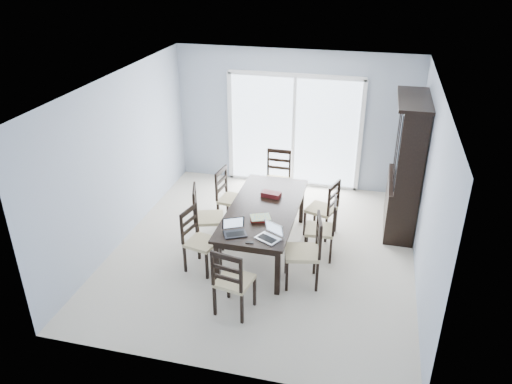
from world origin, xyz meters
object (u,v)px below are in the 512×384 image
chair_end_far (278,172)px  chair_end_near (231,276)px  chair_left_far (228,191)px  cell_phone (249,242)px  chair_right_mid (326,222)px  game_box (271,194)px  chair_left_near (196,233)px  chair_right_near (310,244)px  laptop_dark (235,231)px  hot_tub (283,138)px  chair_right_far (327,203)px  china_hutch (406,168)px  laptop_silver (268,236)px  dining_table (264,212)px  chair_left_mid (203,210)px

chair_end_far → chair_end_near: bearing=91.8°
chair_left_far → cell_phone: bearing=33.2°
chair_right_mid → game_box: chair_right_mid is taller
chair_left_near → chair_right_near: 1.62m
laptop_dark → hot_tub: (-0.23, 4.50, -0.31)m
chair_end_near → chair_right_far: bearing=77.7°
chair_left_near → chair_right_mid: chair_right_mid is taller
laptop_dark → cell_phone: size_ratio=3.50×
china_hutch → chair_left_far: bearing=-168.8°
laptop_dark → game_box: bearing=52.1°
chair_end_far → hot_tub: bearing=-80.6°
chair_end_near → laptop_dark: 0.75m
laptop_silver → dining_table: bearing=134.2°
chair_end_near → hot_tub: chair_end_near is taller
hot_tub → chair_left_far: bearing=-96.6°
chair_right_near → chair_right_far: bearing=-16.0°
chair_left_near → chair_right_far: (1.70, 1.34, 0.01)m
chair_right_near → chair_left_far: bearing=37.2°
chair_left_far → hot_tub: size_ratio=0.56×
chair_left_near → chair_end_near: size_ratio=0.97×
laptop_dark → game_box: size_ratio=1.22×
chair_right_near → game_box: (-0.76, 1.01, 0.16)m
chair_right_near → dining_table: bearing=38.4°
chair_right_mid → chair_end_near: chair_end_near is taller
chair_left_mid → chair_right_near: 1.83m
dining_table → chair_right_near: (0.78, -0.64, -0.04)m
chair_right_mid → laptop_silver: bearing=139.8°
chair_left_near → game_box: 1.36m
chair_right_mid → chair_left_far: bearing=66.0°
dining_table → chair_right_mid: bearing=4.2°
dining_table → chair_right_mid: (0.93, 0.07, -0.09)m
chair_left_near → chair_end_far: 2.36m
chair_left_far → chair_end_near: chair_end_near is taller
cell_phone → hot_tub: bearing=87.8°
dining_table → cell_phone: cell_phone is taller
chair_right_near → laptop_dark: 1.02m
laptop_silver → china_hutch: bearing=77.9°
chair_right_far → cell_phone: bearing=171.4°
laptop_silver → hot_tub: (-0.68, 4.51, -0.32)m
chair_right_far → laptop_dark: bearing=162.6°
chair_right_mid → cell_phone: size_ratio=10.61×
cell_phone → laptop_silver: bearing=26.4°
china_hutch → chair_right_near: bearing=-123.3°
chair_right_far → chair_left_mid: bearing=129.8°
dining_table → chair_left_near: 1.07m
chair_left_near → chair_left_mid: bearing=-156.5°
china_hutch → chair_end_far: size_ratio=1.89×
chair_right_near → chair_end_far: size_ratio=1.02×
chair_left_near → chair_right_near: bearing=103.7°
chair_right_far → chair_end_far: bearing=65.0°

